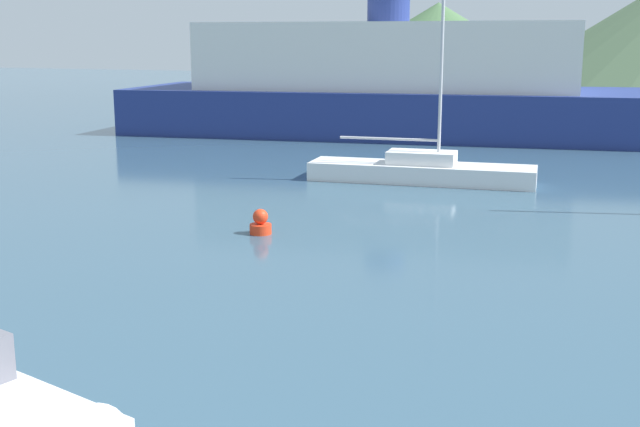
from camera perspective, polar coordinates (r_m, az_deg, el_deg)
The scene contains 4 objects.
sailboat_inner at distance 30.21m, azimuth 7.22°, elevation 3.08°, with size 8.52×2.81×8.17m.
ferry_distant at distance 45.84m, azimuth 4.80°, elevation 9.06°, with size 30.02×13.48×7.74m.
buoy_marker at distance 21.99m, azimuth -4.25°, elevation -0.72°, with size 0.60×0.60×0.69m.
hill_west at distance 99.20m, azimuth 8.36°, elevation 11.87°, with size 32.48×32.48×9.61m.
Camera 1 is at (6.27, -3.11, 5.20)m, focal length 45.00 mm.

